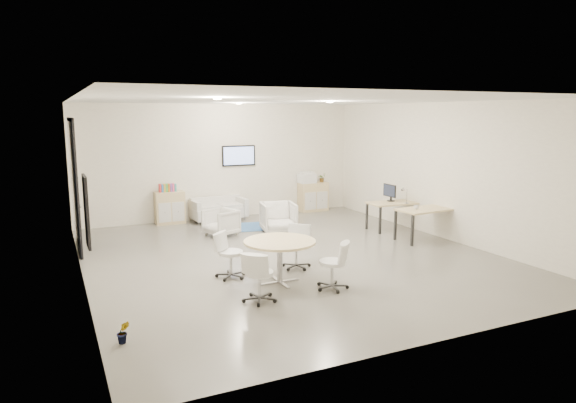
# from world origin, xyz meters

# --- Properties ---
(room_shell) EXTENTS (9.60, 10.60, 4.80)m
(room_shell) POSITION_xyz_m (0.00, 0.00, 1.60)
(room_shell) COLOR #605E58
(room_shell) RESTS_ON ground
(glass_door) EXTENTS (0.09, 1.90, 2.85)m
(glass_door) POSITION_xyz_m (-3.95, 2.51, 1.50)
(glass_door) COLOR black
(glass_door) RESTS_ON room_shell
(artwork) EXTENTS (0.05, 0.54, 1.04)m
(artwork) POSITION_xyz_m (-3.97, -1.60, 1.55)
(artwork) COLOR black
(artwork) RESTS_ON room_shell
(wall_tv) EXTENTS (0.98, 0.06, 0.58)m
(wall_tv) POSITION_xyz_m (0.50, 4.46, 1.75)
(wall_tv) COLOR black
(wall_tv) RESTS_ON room_shell
(ceiling_spots) EXTENTS (3.14, 4.14, 0.03)m
(ceiling_spots) POSITION_xyz_m (-0.20, 0.83, 3.18)
(ceiling_spots) COLOR #FFEAC6
(ceiling_spots) RESTS_ON room_shell
(sideboard_left) EXTENTS (0.77, 0.40, 0.87)m
(sideboard_left) POSITION_xyz_m (-1.55, 4.27, 0.43)
(sideboard_left) COLOR tan
(sideboard_left) RESTS_ON room_shell
(sideboard_right) EXTENTS (0.87, 0.42, 0.87)m
(sideboard_right) POSITION_xyz_m (2.80, 4.26, 0.43)
(sideboard_right) COLOR tan
(sideboard_right) RESTS_ON room_shell
(books) EXTENTS (0.45, 0.14, 0.22)m
(books) POSITION_xyz_m (-1.59, 4.28, 0.98)
(books) COLOR red
(books) RESTS_ON sideboard_left
(printer) EXTENTS (0.49, 0.41, 0.34)m
(printer) POSITION_xyz_m (2.59, 4.27, 1.03)
(printer) COLOR white
(printer) RESTS_ON sideboard_right
(loveseat) EXTENTS (1.53, 0.86, 0.55)m
(loveseat) POSITION_xyz_m (-0.24, 4.13, 0.30)
(loveseat) COLOR beige
(loveseat) RESTS_ON room_shell
(blue_rug) EXTENTS (1.79, 1.37, 0.01)m
(blue_rug) POSITION_xyz_m (0.09, 2.98, 0.01)
(blue_rug) COLOR #325A98
(blue_rug) RESTS_ON room_shell
(armchair_left) EXTENTS (0.84, 0.87, 0.71)m
(armchair_left) POSITION_xyz_m (-0.72, 2.38, 0.35)
(armchair_left) COLOR beige
(armchair_left) RESTS_ON room_shell
(armchair_right) EXTENTS (0.94, 0.90, 0.83)m
(armchair_right) POSITION_xyz_m (0.67, 2.08, 0.42)
(armchair_right) COLOR beige
(armchair_right) RESTS_ON room_shell
(desk_rear) EXTENTS (1.40, 0.77, 0.71)m
(desk_rear) POSITION_xyz_m (3.50, 1.15, 0.63)
(desk_rear) COLOR tan
(desk_rear) RESTS_ON room_shell
(desk_front) EXTENTS (1.50, 0.83, 0.76)m
(desk_front) POSITION_xyz_m (3.51, -0.10, 0.68)
(desk_front) COLOR tan
(desk_front) RESTS_ON room_shell
(monitor) EXTENTS (0.20, 0.50, 0.44)m
(monitor) POSITION_xyz_m (3.46, 1.30, 0.94)
(monitor) COLOR black
(monitor) RESTS_ON desk_rear
(round_table) EXTENTS (1.26, 1.26, 0.76)m
(round_table) POSITION_xyz_m (-0.88, -1.47, 0.68)
(round_table) COLOR tan
(round_table) RESTS_ON room_shell
(meeting_chairs) EXTENTS (2.17, 2.17, 0.82)m
(meeting_chairs) POSITION_xyz_m (-0.88, -1.47, 0.41)
(meeting_chairs) COLOR white
(meeting_chairs) RESTS_ON room_shell
(plant_cabinet) EXTENTS (0.32, 0.34, 0.21)m
(plant_cabinet) POSITION_xyz_m (3.10, 4.26, 0.97)
(plant_cabinet) COLOR #3F7F3F
(plant_cabinet) RESTS_ON sideboard_right
(plant_floor) EXTENTS (0.19, 0.31, 0.13)m
(plant_floor) POSITION_xyz_m (-3.70, -2.81, 0.07)
(plant_floor) COLOR #3F7F3F
(plant_floor) RESTS_ON room_shell
(cup) EXTENTS (0.14, 0.12, 0.12)m
(cup) POSITION_xyz_m (3.19, -0.09, 0.81)
(cup) COLOR white
(cup) RESTS_ON desk_front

